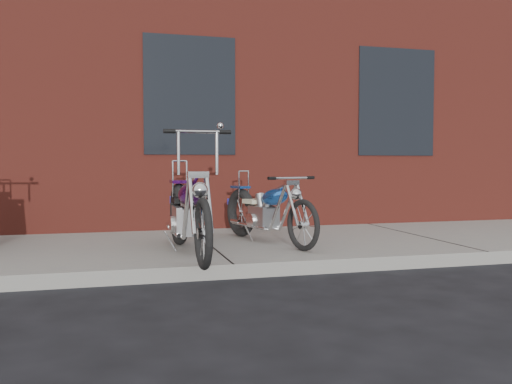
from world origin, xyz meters
name	(u,v)px	position (x,y,z in m)	size (l,w,h in m)	color
ground	(234,279)	(0.00, 0.00, 0.00)	(120.00, 120.00, 0.00)	black
sidewalk	(208,249)	(0.00, 1.50, 0.07)	(22.00, 3.00, 0.15)	gray
building_brick	(160,45)	(0.00, 8.00, 4.00)	(22.00, 10.00, 8.00)	maroon
chopper_purple	(189,216)	(-0.35, 0.71, 0.58)	(0.59, 2.41, 1.35)	black
chopper_blue	(267,213)	(0.75, 1.37, 0.53)	(0.74, 2.04, 0.91)	black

